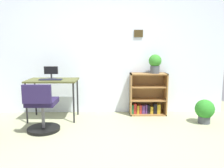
% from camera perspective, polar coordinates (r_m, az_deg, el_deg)
% --- Properties ---
extents(ground_plane, '(6.24, 6.24, 0.00)m').
position_cam_1_polar(ground_plane, '(2.72, -5.76, -19.78)').
color(ground_plane, '#9AA07A').
extents(wall_back, '(5.20, 0.12, 2.50)m').
position_cam_1_polar(wall_back, '(4.53, -3.73, 8.32)').
color(wall_back, silver).
rests_on(wall_back, ground_plane).
extents(desk, '(0.91, 0.57, 0.75)m').
position_cam_1_polar(desk, '(4.22, -15.12, 0.22)').
color(desk, '#4D5127').
rests_on(desk, ground_plane).
extents(monitor, '(0.25, 0.19, 0.24)m').
position_cam_1_polar(monitor, '(4.24, -15.50, 2.72)').
color(monitor, '#262628').
rests_on(monitor, desk).
extents(keyboard, '(0.40, 0.13, 0.02)m').
position_cam_1_polar(keyboard, '(4.14, -15.62, 1.12)').
color(keyboard, '#1B1D32').
rests_on(keyboard, desk).
extents(office_chair, '(0.52, 0.55, 0.80)m').
position_cam_1_polar(office_chair, '(3.67, -17.75, -6.58)').
color(office_chair, black).
rests_on(office_chair, ground_plane).
extents(bookshelf_low, '(0.72, 0.30, 0.84)m').
position_cam_1_polar(bookshelf_low, '(4.50, 9.14, -3.14)').
color(bookshelf_low, olive).
rests_on(bookshelf_low, ground_plane).
extents(potted_plant_on_shelf, '(0.24, 0.24, 0.37)m').
position_cam_1_polar(potted_plant_on_shelf, '(4.38, 11.10, 5.38)').
color(potted_plant_on_shelf, '#474C51').
rests_on(potted_plant_on_shelf, bookshelf_low).
extents(potted_plant_floor, '(0.34, 0.34, 0.43)m').
position_cam_1_polar(potted_plant_floor, '(4.26, 22.89, -6.30)').
color(potted_plant_floor, '#474C51').
rests_on(potted_plant_floor, ground_plane).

